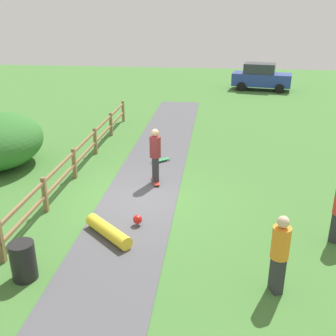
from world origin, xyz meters
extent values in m
plane|color=#427533|center=(0.00, 0.00, 0.00)|extent=(60.00, 60.00, 0.00)
cube|color=#515156|center=(0.00, 0.00, 0.01)|extent=(2.40, 28.00, 0.02)
cube|color=olive|center=(-2.60, -3.86, 0.55)|extent=(0.12, 0.12, 1.10)
cube|color=olive|center=(-2.60, -1.29, 0.55)|extent=(0.12, 0.12, 1.10)
cube|color=olive|center=(-2.60, 1.29, 0.55)|extent=(0.12, 0.12, 1.10)
cube|color=olive|center=(-2.60, 3.86, 0.55)|extent=(0.12, 0.12, 1.10)
cube|color=olive|center=(-2.60, 6.43, 0.55)|extent=(0.12, 0.12, 1.10)
cube|color=olive|center=(-2.60, 9.00, 0.55)|extent=(0.12, 0.12, 1.10)
cube|color=olive|center=(-2.60, 0.00, 0.50)|extent=(0.08, 18.00, 0.09)
cube|color=olive|center=(-2.60, 0.00, 0.95)|extent=(0.08, 18.00, 0.09)
cylinder|color=black|center=(-1.80, -4.38, 0.45)|extent=(0.56, 0.56, 0.90)
cube|color=#B23326|center=(0.33, 1.15, 0.09)|extent=(0.42, 0.82, 0.02)
cylinder|color=silver|center=(0.18, 1.40, 0.05)|extent=(0.05, 0.07, 0.06)
cylinder|color=silver|center=(0.32, 1.44, 0.05)|extent=(0.05, 0.07, 0.06)
cylinder|color=silver|center=(0.33, 0.86, 0.05)|extent=(0.05, 0.07, 0.06)
cylinder|color=silver|center=(0.48, 0.91, 0.05)|extent=(0.05, 0.07, 0.06)
cube|color=#2D2D33|center=(0.33, 1.15, 0.54)|extent=(0.28, 0.36, 0.87)
cylinder|color=maroon|center=(0.33, 1.15, 1.33)|extent=(0.47, 0.47, 0.72)
sphere|color=tan|center=(0.33, 1.15, 1.82)|extent=(0.26, 0.26, 0.26)
cylinder|color=yellow|center=(-0.38, -2.51, 0.20)|extent=(1.49, 1.40, 0.36)
sphere|color=red|center=(0.27, -1.79, 0.20)|extent=(0.26, 0.26, 0.26)
cube|color=#338C4C|center=(0.23, 3.17, 0.09)|extent=(0.73, 0.69, 0.02)
cylinder|color=silver|center=(0.39, 3.42, 0.05)|extent=(0.06, 0.06, 0.06)
cylinder|color=silver|center=(0.49, 3.30, 0.05)|extent=(0.06, 0.06, 0.06)
cylinder|color=silver|center=(-0.03, 3.04, 0.05)|extent=(0.06, 0.06, 0.06)
cylinder|color=silver|center=(0.07, 2.93, 0.05)|extent=(0.06, 0.06, 0.06)
cube|color=#2D2D33|center=(3.73, -4.15, 0.43)|extent=(0.30, 0.37, 0.85)
cylinder|color=orange|center=(3.73, -4.15, 1.20)|extent=(0.49, 0.49, 0.71)
sphere|color=beige|center=(3.73, -4.15, 1.69)|extent=(0.26, 0.26, 0.26)
cube|color=#283D99|center=(5.55, 18.88, 0.77)|extent=(4.44, 2.43, 0.90)
cube|color=#2D333D|center=(5.35, 18.92, 1.57)|extent=(2.45, 1.93, 0.70)
cylinder|color=black|center=(7.03, 19.51, 0.32)|extent=(0.67, 0.35, 0.64)
cylinder|color=black|center=(6.72, 17.78, 0.32)|extent=(0.67, 0.35, 0.64)
cylinder|color=black|center=(4.38, 19.99, 0.32)|extent=(0.67, 0.35, 0.64)
cylinder|color=black|center=(4.06, 18.26, 0.32)|extent=(0.67, 0.35, 0.64)
camera|label=1|loc=(2.28, -11.36, 5.66)|focal=42.64mm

